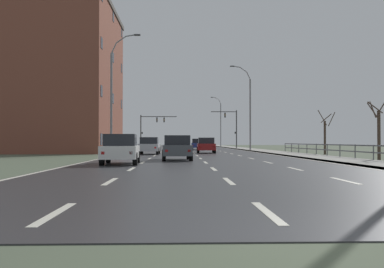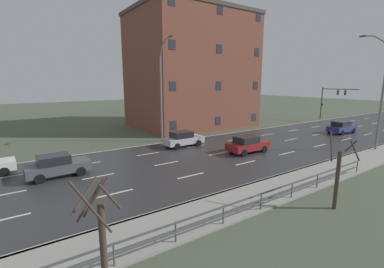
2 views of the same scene
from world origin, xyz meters
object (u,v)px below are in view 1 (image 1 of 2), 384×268
object	(u,v)px
street_lamp_left_bank	(113,96)
car_far_right	(149,146)
street_lamp_distant	(220,122)
car_near_left	(177,148)
brick_building	(55,79)
traffic_signal_left	(150,125)
street_lamp_midground	(249,109)
car_near_right	(206,145)
traffic_signal_right	(232,124)
car_far_left	(198,144)
car_distant	(121,149)

from	to	relation	value
street_lamp_left_bank	car_far_right	distance (m)	5.59
street_lamp_distant	car_near_left	bearing A→B (deg)	-98.06
car_far_right	brick_building	size ratio (longest dim) A/B	0.25
street_lamp_left_bank	car_near_left	bearing A→B (deg)	-62.92
traffic_signal_left	car_far_right	bearing A→B (deg)	-86.18
street_lamp_midground	car_near_left	bearing A→B (deg)	-108.88
car_near_left	street_lamp_distant	bearing A→B (deg)	79.82
car_near_right	brick_building	distance (m)	18.76
car_far_right	street_lamp_midground	bearing A→B (deg)	51.45
street_lamp_distant	street_lamp_left_bank	distance (m)	54.92
traffic_signal_right	car_far_left	xyz separation A→B (m)	(-6.01, -8.70, -3.26)
car_near_right	brick_building	world-z (taller)	brick_building
street_lamp_distant	brick_building	size ratio (longest dim) A/B	0.66
street_lamp_midground	car_distant	xyz separation A→B (m)	(-11.94, -30.91, -4.52)
street_lamp_midground	car_near_right	size ratio (longest dim) A/B	2.63
street_lamp_midground	car_near_left	size ratio (longest dim) A/B	2.62
street_lamp_distant	brick_building	bearing A→B (deg)	-117.52
car_far_left	brick_building	size ratio (longest dim) A/B	0.25
brick_building	car_far_left	bearing A→B (deg)	36.43
car_distant	car_near_left	world-z (taller)	same
car_distant	car_near_left	bearing A→B (deg)	54.32
traffic_signal_right	car_far_left	size ratio (longest dim) A/B	1.50
street_lamp_midground	traffic_signal_left	world-z (taller)	street_lamp_midground
traffic_signal_left	car_near_left	world-z (taller)	traffic_signal_left
street_lamp_left_bank	car_near_right	distance (m)	10.67
street_lamp_distant	traffic_signal_right	bearing A→B (deg)	-90.68
street_lamp_midground	car_far_left	distance (m)	9.89
brick_building	car_far_right	bearing A→B (deg)	-37.42
traffic_signal_right	car_distant	xyz separation A→B (m)	(-11.71, -45.83, -3.26)
street_lamp_distant	car_far_left	size ratio (longest dim) A/B	2.61
street_lamp_left_bank	traffic_signal_left	world-z (taller)	street_lamp_left_bank
traffic_signal_right	brick_building	size ratio (longest dim) A/B	0.38
car_far_right	street_lamp_distant	bearing A→B (deg)	77.65
traffic_signal_right	car_near_right	size ratio (longest dim) A/B	1.52
car_distant	brick_building	distance (m)	28.16
street_lamp_left_bank	car_near_right	bearing A→B (deg)	26.26
street_lamp_left_bank	car_far_left	xyz separation A→B (m)	(8.62, 21.31, -4.53)
traffic_signal_left	car_near_right	world-z (taller)	traffic_signal_left
street_lamp_midground	traffic_signal_right	distance (m)	14.97
car_near_right	traffic_signal_right	bearing A→B (deg)	78.47
street_lamp_distant	car_far_left	xyz separation A→B (m)	(-6.28, -31.54, -4.58)
street_lamp_midground	car_far_left	xyz separation A→B (m)	(-6.23, 6.21, -4.52)
street_lamp_midground	traffic_signal_right	world-z (taller)	street_lamp_midground
car_near_right	brick_building	xyz separation A→B (m)	(-16.55, 4.86, 7.37)
street_lamp_midground	car_distant	bearing A→B (deg)	-111.11
street_lamp_left_bank	car_far_left	bearing A→B (deg)	67.99
street_lamp_distant	car_distant	xyz separation A→B (m)	(-11.98, -68.67, -4.58)
street_lamp_distant	traffic_signal_left	distance (m)	25.11
car_near_left	car_far_right	world-z (taller)	same
street_lamp_midground	car_near_left	world-z (taller)	street_lamp_midground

